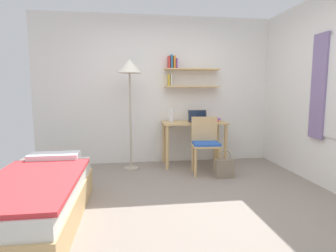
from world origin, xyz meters
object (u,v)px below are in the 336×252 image
at_px(bed, 36,199).
at_px(standing_lamp, 130,72).
at_px(desk_chair, 205,142).
at_px(book_stack, 214,120).
at_px(laptop, 198,119).
at_px(handbag, 224,168).
at_px(desk, 194,130).
at_px(water_bottle, 171,116).

distance_m(bed, standing_lamp, 2.42).
height_order(desk_chair, book_stack, desk_chair).
height_order(bed, laptop, laptop).
relative_size(laptop, book_stack, 1.55).
height_order(bed, book_stack, book_stack).
distance_m(bed, book_stack, 3.14).
xyz_separation_m(book_stack, handbag, (-0.09, -0.83, -0.64)).
distance_m(desk_chair, standing_lamp, 1.64).
distance_m(desk, desk_chair, 0.51).
distance_m(laptop, book_stack, 0.31).
xyz_separation_m(standing_lamp, laptop, (1.16, 0.12, -0.77)).
bearing_deg(water_bottle, desk, -2.38).
bearing_deg(water_bottle, book_stack, 2.25).
distance_m(water_bottle, handbag, 1.28).
relative_size(desk, book_stack, 5.10).
relative_size(desk_chair, handbag, 2.09).
relative_size(desk, handbag, 2.59).
bearing_deg(water_bottle, laptop, -2.46).
bearing_deg(desk_chair, book_stack, 60.60).
bearing_deg(desk_chair, desk, 98.12).
bearing_deg(desk, handbag, -70.01).
bearing_deg(standing_lamp, handbag, -25.81).
distance_m(desk, water_bottle, 0.47).
distance_m(bed, desk_chair, 2.54).
relative_size(bed, standing_lamp, 1.03).
xyz_separation_m(bed, water_bottle, (1.63, 1.92, 0.63)).
xyz_separation_m(desk_chair, water_bottle, (-0.47, 0.51, 0.37)).
xyz_separation_m(bed, desk_chair, (2.10, 1.41, 0.26)).
xyz_separation_m(water_bottle, book_stack, (0.77, 0.03, -0.08)).
height_order(bed, desk, desk).
height_order(desk, handbag, desk).
height_order(standing_lamp, laptop, standing_lamp).
distance_m(desk, laptop, 0.21).
height_order(laptop, book_stack, laptop).
height_order(bed, handbag, bed).
bearing_deg(desk, water_bottle, 177.62).
distance_m(desk_chair, laptop, 0.58).
height_order(desk_chair, laptop, laptop).
bearing_deg(laptop, desk, 177.08).
bearing_deg(bed, laptop, 42.26).
bearing_deg(handbag, desk_chair, 126.39).
distance_m(bed, water_bottle, 2.60).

